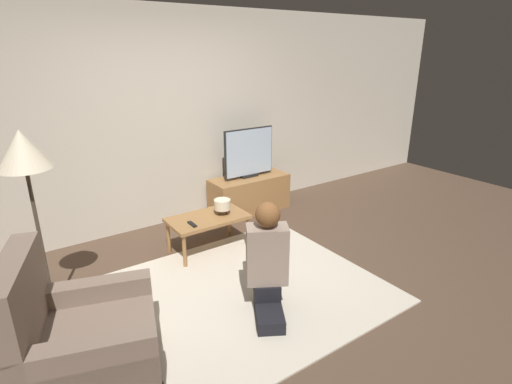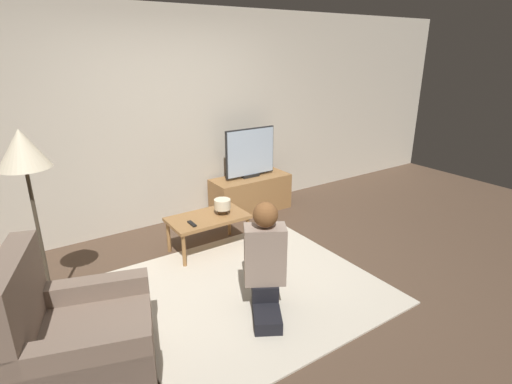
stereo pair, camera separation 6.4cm
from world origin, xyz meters
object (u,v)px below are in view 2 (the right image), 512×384
at_px(coffee_table, 208,220).
at_px(armchair, 79,343).
at_px(tv, 250,153).
at_px(table_lamp, 222,205).
at_px(person_kneeling, 265,257).
at_px(floor_lamp, 24,160).

distance_m(coffee_table, armchair, 1.97).
height_order(tv, armchair, tv).
relative_size(tv, armchair, 0.70).
bearing_deg(table_lamp, coffee_table, 171.63).
bearing_deg(person_kneeling, coffee_table, -64.77).
bearing_deg(armchair, person_kneeling, -73.99).
distance_m(floor_lamp, table_lamp, 1.97).
relative_size(coffee_table, armchair, 0.81).
height_order(armchair, table_lamp, armchair).
relative_size(armchair, person_kneeling, 1.08).
relative_size(tv, table_lamp, 4.10).
distance_m(tv, person_kneeling, 2.26).
relative_size(floor_lamp, table_lamp, 8.67).
height_order(coffee_table, armchair, armchair).
relative_size(floor_lamp, person_kneeling, 1.61).
xyz_separation_m(tv, table_lamp, (-0.84, -0.73, -0.32)).
distance_m(floor_lamp, person_kneeling, 2.01).
distance_m(coffee_table, table_lamp, 0.23).
bearing_deg(armchair, floor_lamp, 20.11).
bearing_deg(coffee_table, tv, 34.75).
distance_m(armchair, person_kneeling, 1.48).
xyz_separation_m(tv, floor_lamp, (-2.63, -0.89, 0.50)).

